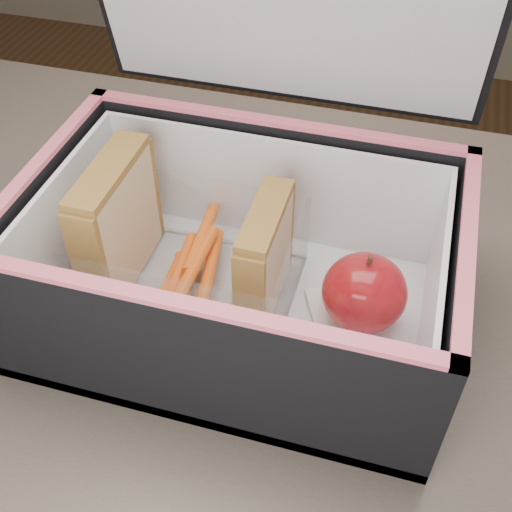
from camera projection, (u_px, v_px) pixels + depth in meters
The scene contains 8 objects.
kitchen_table at pixel (254, 432), 0.57m from camera, with size 1.20×0.80×0.75m.
lunch_bag at pixel (242, 251), 0.50m from camera, with size 0.33×0.27×0.33m.
plastic_tub at pixel (191, 257), 0.53m from camera, with size 0.17×0.12×0.07m, color white, non-canonical shape.
sandwich_left at pixel (117, 222), 0.52m from camera, with size 0.03×0.10×0.11m.
sandwich_right at pixel (265, 258), 0.50m from camera, with size 0.02×0.09×0.10m.
carrot_sticks at pixel (186, 274), 0.53m from camera, with size 0.05×0.14×0.03m.
paper_napkin at pixel (355, 319), 0.52m from camera, with size 0.07×0.07×0.01m, color white.
red_apple at pixel (364, 293), 0.49m from camera, with size 0.09×0.09×0.07m.
Camera 1 is at (0.08, -0.29, 1.17)m, focal length 45.00 mm.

